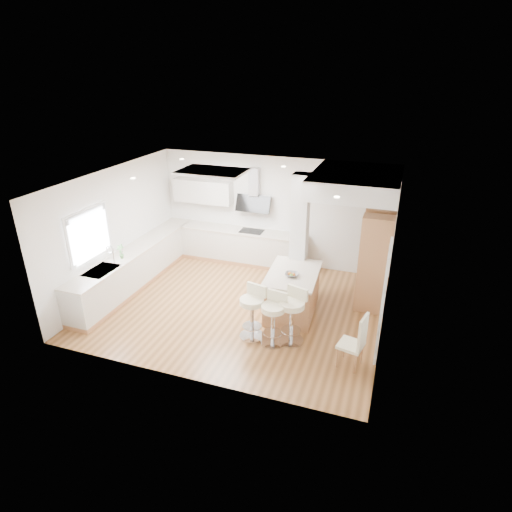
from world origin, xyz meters
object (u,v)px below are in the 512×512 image
at_px(bar_stool_c, 292,313).
at_px(dining_chair, 357,340).
at_px(peninsula, 292,292).
at_px(bar_stool_a, 252,309).
at_px(bar_stool_b, 274,316).

relative_size(bar_stool_c, dining_chair, 1.04).
distance_m(peninsula, bar_stool_c, 1.05).
distance_m(bar_stool_a, bar_stool_b, 0.44).
distance_m(bar_stool_a, bar_stool_c, 0.76).
bearing_deg(bar_stool_c, bar_stool_a, -154.42).
distance_m(bar_stool_c, dining_chair, 1.30).
bearing_deg(bar_stool_a, bar_stool_c, 21.17).
bearing_deg(dining_chair, bar_stool_a, -175.95).
height_order(bar_stool_a, bar_stool_c, bar_stool_c).
bearing_deg(bar_stool_c, bar_stool_b, -133.79).
height_order(peninsula, bar_stool_c, bar_stool_c).
height_order(bar_stool_a, bar_stool_b, bar_stool_a).
relative_size(bar_stool_a, bar_stool_b, 1.03).
xyz_separation_m(bar_stool_a, bar_stool_c, (0.75, 0.10, 0.01)).
xyz_separation_m(peninsula, bar_stool_a, (-0.49, -1.12, 0.13)).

